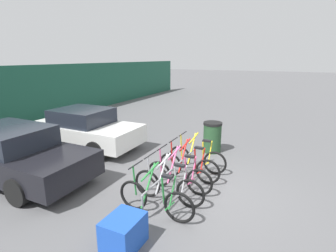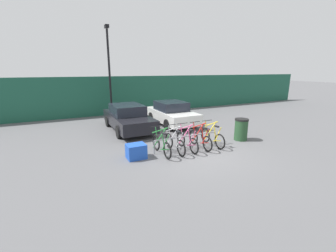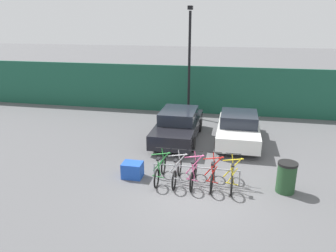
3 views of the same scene
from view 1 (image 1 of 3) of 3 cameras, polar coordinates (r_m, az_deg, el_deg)
ground_plane at (r=6.61m, az=7.45°, el=-13.76°), size 120.00×120.00×0.00m
bike_rack at (r=6.46m, az=1.31°, el=-9.61°), size 2.99×0.04×0.57m
bicycle_green at (r=5.47m, az=-2.80°, el=-15.57°), size 0.68×1.71×1.05m
bicycle_silver at (r=5.93m, az=0.02°, el=-13.00°), size 0.68×1.71×1.05m
bicycle_pink at (r=6.40m, az=2.31°, el=-10.83°), size 0.68×1.71×1.05m
bicycle_red at (r=6.94m, az=4.48°, el=-8.74°), size 0.68×1.71×1.05m
bicycle_yellow at (r=7.50m, az=6.29°, el=-6.96°), size 0.68×1.71×1.05m
car_black at (r=8.04m, az=-30.87°, el=-5.14°), size 1.91×4.58×1.40m
car_white at (r=9.72m, az=-17.63°, el=-0.55°), size 1.91×3.97×1.40m
trash_bin at (r=9.01m, az=9.61°, el=-2.37°), size 0.63×0.63×1.03m
cargo_crate at (r=4.84m, az=-9.61°, el=-21.81°), size 0.70×0.56×0.55m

